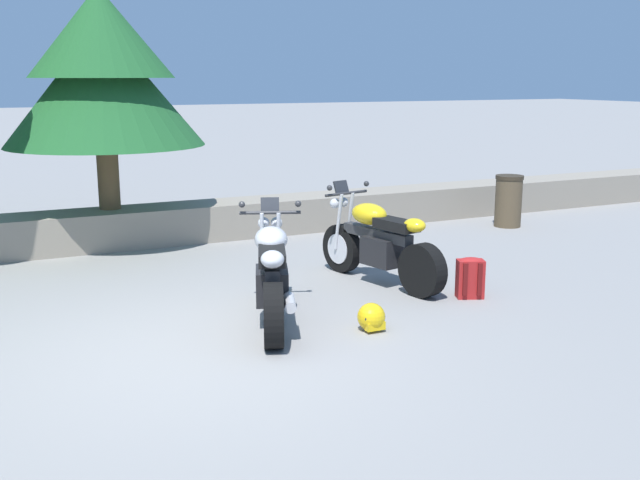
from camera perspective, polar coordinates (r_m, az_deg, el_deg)
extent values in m
plane|color=gray|center=(7.03, -9.67, -8.48)|extent=(120.00, 120.00, 0.00)
cube|color=gray|center=(11.49, -16.37, 0.75)|extent=(36.00, 0.80, 0.55)
cylinder|color=black|center=(8.38, -3.72, -2.68)|extent=(0.35, 0.63, 0.62)
cylinder|color=black|center=(7.00, -3.54, -5.71)|extent=(0.39, 0.64, 0.62)
cylinder|color=silver|center=(8.38, -3.72, -2.68)|extent=(0.29, 0.42, 0.38)
cube|color=black|center=(7.61, -3.64, -3.44)|extent=(0.47, 0.56, 0.34)
cube|color=#2D2D30|center=(7.66, -3.68, -1.80)|extent=(0.53, 1.08, 0.12)
ellipsoid|color=#BCBCC1|center=(7.76, -3.72, 0.05)|extent=(0.50, 0.61, 0.26)
cube|color=black|center=(7.30, -3.65, -1.21)|extent=(0.44, 0.62, 0.12)
ellipsoid|color=#BCBCC1|center=(7.00, -3.61, -1.46)|extent=(0.31, 0.34, 0.16)
cylinder|color=#2D2D30|center=(8.15, -3.79, 2.07)|extent=(0.63, 0.27, 0.04)
sphere|color=silver|center=(8.31, -4.27, 1.28)|extent=(0.13, 0.13, 0.13)
sphere|color=silver|center=(8.31, -3.30, 1.30)|extent=(0.13, 0.13, 0.13)
cube|color=#26282D|center=(8.24, -3.80, 2.61)|extent=(0.22, 0.16, 0.18)
cylinder|color=silver|center=(7.22, -2.31, -4.72)|extent=(0.24, 0.39, 0.11)
cylinder|color=silver|center=(8.26, -4.38, -0.35)|extent=(0.10, 0.17, 0.73)
cylinder|color=silver|center=(8.26, -3.13, -0.33)|extent=(0.10, 0.17, 0.73)
sphere|color=#2D2D30|center=(8.09, -5.92, 2.68)|extent=(0.07, 0.07, 0.07)
sphere|color=#2D2D30|center=(8.10, -1.67, 2.75)|extent=(0.07, 0.07, 0.07)
cylinder|color=black|center=(9.69, 1.66, -0.61)|extent=(0.27, 0.64, 0.62)
cylinder|color=black|center=(8.66, 7.73, -2.28)|extent=(0.31, 0.64, 0.62)
cylinder|color=silver|center=(9.69, 1.66, -0.61)|extent=(0.24, 0.41, 0.38)
cube|color=black|center=(9.10, 4.74, -0.85)|extent=(0.41, 0.54, 0.34)
cube|color=#2D2D30|center=(9.13, 4.34, 0.48)|extent=(0.37, 1.10, 0.12)
ellipsoid|color=yellow|center=(9.20, 3.74, 1.98)|extent=(0.44, 0.58, 0.26)
cube|color=black|center=(8.86, 5.79, 1.15)|extent=(0.37, 0.60, 0.12)
ellipsoid|color=yellow|center=(8.64, 7.16, 1.11)|extent=(0.27, 0.32, 0.16)
cylinder|color=#2D2D30|center=(9.49, 1.99, 3.54)|extent=(0.65, 0.18, 0.04)
sphere|color=silver|center=(9.58, 1.13, 2.78)|extent=(0.13, 0.13, 0.13)
sphere|color=silver|center=(9.67, 1.77, 2.86)|extent=(0.13, 0.13, 0.13)
cube|color=#26282D|center=(9.56, 1.61, 3.97)|extent=(0.22, 0.14, 0.18)
cylinder|color=silver|center=(8.92, 7.36, -1.51)|extent=(0.19, 0.39, 0.11)
cylinder|color=silver|center=(9.53, 1.41, 1.38)|extent=(0.08, 0.17, 0.73)
cylinder|color=silver|center=(9.64, 2.23, 1.50)|extent=(0.08, 0.17, 0.73)
sphere|color=#2D2D30|center=(9.26, 0.72, 3.95)|extent=(0.07, 0.07, 0.07)
sphere|color=#2D2D30|center=(9.64, 3.52, 4.26)|extent=(0.07, 0.07, 0.07)
cube|color=#A31E1E|center=(8.73, 11.26, -2.90)|extent=(0.35, 0.28, 0.44)
cube|color=#A31E1E|center=(8.85, 11.07, -2.95)|extent=(0.24, 0.14, 0.24)
ellipsoid|color=#A31E1E|center=(8.68, 11.32, -1.56)|extent=(0.33, 0.27, 0.08)
cube|color=#591010|center=(8.61, 10.91, -2.96)|extent=(0.06, 0.05, 0.37)
cube|color=#591010|center=(8.65, 11.97, -2.93)|extent=(0.06, 0.05, 0.37)
sphere|color=yellow|center=(7.52, 3.89, -5.81)|extent=(0.28, 0.28, 0.28)
ellipsoid|color=black|center=(7.45, 4.18, -5.90)|extent=(0.23, 0.06, 0.12)
cube|color=yellow|center=(7.47, 4.17, -6.48)|extent=(0.20, 0.08, 0.08)
cylinder|color=brown|center=(11.52, -15.72, 5.34)|extent=(0.31, 0.31, 1.24)
cone|color=#1E5628|center=(11.45, -16.07, 11.24)|extent=(2.85, 2.85, 1.75)
cone|color=#1E5628|center=(11.46, -16.29, 14.82)|extent=(2.05, 2.05, 1.26)
cylinder|color=brown|center=(13.01, 14.02, 2.74)|extent=(0.44, 0.44, 0.80)
cylinder|color=#30271B|center=(12.95, 14.12, 4.62)|extent=(0.46, 0.46, 0.06)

